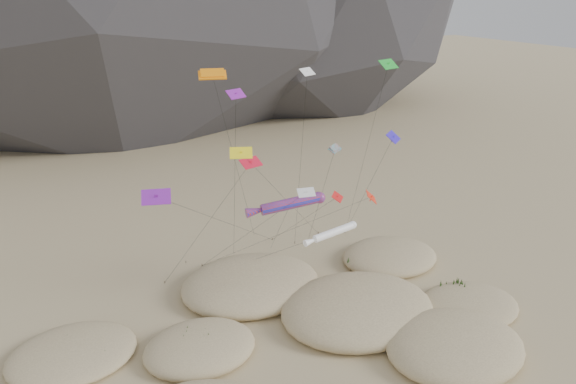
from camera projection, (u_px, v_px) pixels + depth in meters
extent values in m
plane|color=#CCB789|center=(341.00, 355.00, 52.77)|extent=(500.00, 500.00, 0.00)
ellipsoid|color=#CCB789|center=(454.00, 346.00, 52.69)|extent=(13.65, 11.60, 3.58)
ellipsoid|color=#CCB789|center=(200.00, 348.00, 52.76)|extent=(10.69, 9.08, 2.72)
ellipsoid|color=#CCB789|center=(357.00, 309.00, 58.51)|extent=(16.57, 14.08, 3.90)
ellipsoid|color=#CCB789|center=(469.00, 305.00, 60.05)|extent=(10.98, 9.33, 1.91)
ellipsoid|color=#CCB789|center=(251.00, 284.00, 63.50)|extent=(15.96, 13.57, 3.60)
ellipsoid|color=#CCB789|center=(390.00, 257.00, 70.22)|extent=(12.27, 10.43, 2.75)
ellipsoid|color=#CCB789|center=(72.00, 354.00, 52.12)|extent=(11.81, 10.04, 2.12)
ellipsoid|color=black|center=(468.00, 339.00, 53.36)|extent=(3.29, 2.82, 0.99)
ellipsoid|color=black|center=(454.00, 358.00, 51.04)|extent=(2.22, 1.90, 0.67)
ellipsoid|color=black|center=(197.00, 341.00, 53.39)|extent=(2.57, 2.20, 0.77)
ellipsoid|color=black|center=(218.00, 337.00, 54.20)|extent=(2.16, 1.85, 0.65)
ellipsoid|color=black|center=(327.00, 312.00, 57.53)|extent=(3.22, 2.75, 0.97)
ellipsoid|color=black|center=(358.00, 309.00, 58.30)|extent=(2.75, 2.36, 0.83)
ellipsoid|color=black|center=(330.00, 326.00, 55.65)|extent=(2.88, 2.46, 0.86)
ellipsoid|color=black|center=(453.00, 289.00, 62.76)|extent=(2.44, 2.09, 0.73)
ellipsoid|color=black|center=(243.00, 281.00, 63.71)|extent=(3.01, 2.57, 0.90)
ellipsoid|color=black|center=(272.00, 285.00, 63.11)|extent=(2.35, 2.01, 0.71)
ellipsoid|color=black|center=(374.00, 261.00, 68.95)|extent=(2.45, 2.09, 0.73)
ellipsoid|color=black|center=(359.00, 264.00, 68.39)|extent=(2.42, 2.07, 0.73)
ellipsoid|color=black|center=(63.00, 351.00, 52.47)|extent=(2.57, 2.20, 0.77)
ellipsoid|color=black|center=(98.00, 356.00, 51.92)|extent=(2.02, 1.72, 0.60)
cylinder|color=#3F2D1E|center=(202.00, 265.00, 69.10)|extent=(0.08, 0.08, 0.30)
cylinder|color=#3F2D1E|center=(234.00, 259.00, 70.74)|extent=(0.08, 0.08, 0.30)
cylinder|color=#3F2D1E|center=(272.00, 239.00, 76.14)|extent=(0.08, 0.08, 0.30)
cylinder|color=#3F2D1E|center=(295.00, 243.00, 75.07)|extent=(0.08, 0.08, 0.30)
cylinder|color=#3F2D1E|center=(318.00, 233.00, 78.02)|extent=(0.08, 0.08, 0.30)
cylinder|color=#3F2D1E|center=(186.00, 262.00, 69.84)|extent=(0.08, 0.08, 0.30)
cylinder|color=#3F2D1E|center=(345.00, 232.00, 78.29)|extent=(0.08, 0.08, 0.30)
cylinder|color=#3F2D1E|center=(165.00, 282.00, 65.21)|extent=(0.08, 0.08, 0.30)
cylinder|color=red|center=(291.00, 204.00, 60.19)|extent=(6.83, 2.27, 1.90)
sphere|color=red|center=(320.00, 198.00, 61.08)|extent=(1.28, 1.28, 1.28)
cone|color=red|center=(258.00, 211.00, 59.22)|extent=(2.89, 1.52, 1.36)
cylinder|color=black|center=(280.00, 228.00, 67.01)|extent=(2.65, 10.62, 10.58)
cylinder|color=white|center=(334.00, 232.00, 55.89)|extent=(4.86, 1.24, 1.09)
sphere|color=white|center=(353.00, 225.00, 57.05)|extent=(0.80, 0.80, 0.80)
cone|color=white|center=(313.00, 240.00, 54.62)|extent=(2.01, 0.88, 0.82)
cylinder|color=black|center=(279.00, 251.00, 62.50)|extent=(5.03, 14.56, 9.52)
cube|color=orange|center=(212.00, 75.00, 53.86)|extent=(2.87, 1.80, 0.79)
cube|color=orange|center=(212.00, 73.00, 53.78)|extent=(2.42, 1.45, 0.77)
cylinder|color=black|center=(237.00, 169.00, 65.76)|extent=(9.89, 13.19, 24.50)
cube|color=red|center=(335.00, 149.00, 60.99)|extent=(2.13, 1.78, 0.57)
cube|color=red|center=(335.00, 148.00, 60.92)|extent=(1.79, 1.47, 0.56)
cylinder|color=black|center=(319.00, 202.00, 67.91)|extent=(1.84, 9.06, 15.81)
cube|color=yellow|center=(241.00, 153.00, 52.17)|extent=(2.35, 1.77, 0.87)
cube|color=yellow|center=(241.00, 154.00, 52.22)|extent=(0.34, 0.36, 0.71)
cylinder|color=black|center=(287.00, 201.00, 65.11)|extent=(17.36, 14.55, 17.93)
cube|color=#F9250D|center=(371.00, 197.00, 62.78)|extent=(2.02, 2.46, 0.96)
cube|color=#F9250D|center=(371.00, 198.00, 62.83)|extent=(0.41, 0.39, 0.74)
cylinder|color=black|center=(282.00, 233.00, 65.96)|extent=(16.32, 11.90, 10.28)
cube|color=purple|center=(236.00, 94.00, 50.56)|extent=(1.96, 1.39, 0.74)
cube|color=purple|center=(236.00, 96.00, 50.61)|extent=(0.28, 0.30, 0.60)
cylinder|color=black|center=(235.00, 190.00, 60.67)|extent=(4.08, 12.38, 23.37)
cube|color=red|center=(337.00, 197.00, 57.65)|extent=(1.95, 2.01, 0.65)
cube|color=red|center=(337.00, 198.00, 57.70)|extent=(0.28, 0.28, 0.63)
cylinder|color=black|center=(300.00, 221.00, 66.91)|extent=(0.74, 16.85, 12.12)
cube|color=green|center=(388.00, 64.00, 63.41)|extent=(2.60, 1.77, 0.96)
cube|color=green|center=(388.00, 66.00, 63.46)|extent=(0.36, 0.37, 0.80)
cylinder|color=black|center=(364.00, 157.00, 70.87)|extent=(0.23, 7.70, 24.10)
cube|color=#771B9E|center=(156.00, 197.00, 48.61)|extent=(2.77, 1.91, 1.07)
cube|color=#771B9E|center=(156.00, 198.00, 48.66)|extent=(0.40, 0.43, 0.84)
cylinder|color=black|center=(227.00, 223.00, 62.39)|extent=(19.30, 16.64, 15.38)
cube|color=#2E18CC|center=(393.00, 137.00, 60.65)|extent=(2.51, 2.31, 0.93)
cube|color=#2E18CC|center=(393.00, 138.00, 60.70)|extent=(0.40, 0.40, 0.77)
cylinder|color=black|center=(366.00, 191.00, 69.49)|extent=(2.79, 12.65, 17.11)
cube|color=red|center=(251.00, 163.00, 54.90)|extent=(2.39, 1.66, 0.76)
cube|color=red|center=(251.00, 164.00, 54.95)|extent=(0.30, 0.26, 0.75)
cylinder|color=black|center=(204.00, 228.00, 60.07)|extent=(7.22, 9.40, 16.26)
cube|color=white|center=(307.00, 72.00, 61.42)|extent=(2.06, 1.56, 0.75)
cube|color=white|center=(307.00, 73.00, 61.47)|extent=(0.30, 0.31, 0.63)
cylinder|color=black|center=(300.00, 166.00, 68.26)|extent=(1.63, 5.69, 23.60)
cube|color=silver|center=(306.00, 192.00, 57.19)|extent=(1.98, 1.30, 0.71)
cube|color=silver|center=(306.00, 194.00, 57.24)|extent=(0.26, 0.26, 0.62)
cylinder|color=black|center=(249.00, 233.00, 63.16)|extent=(7.37, 12.91, 12.71)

